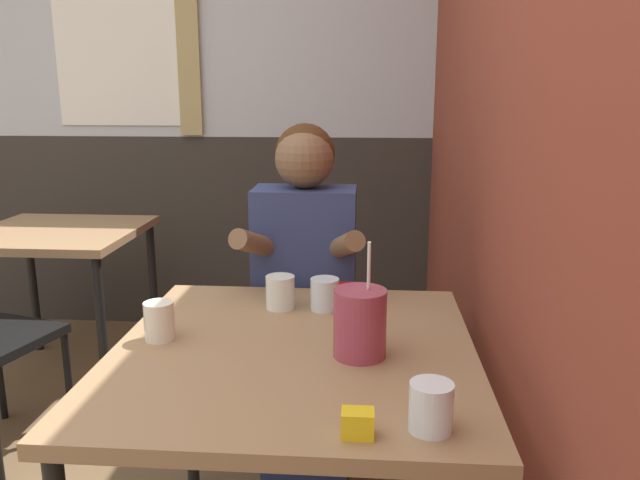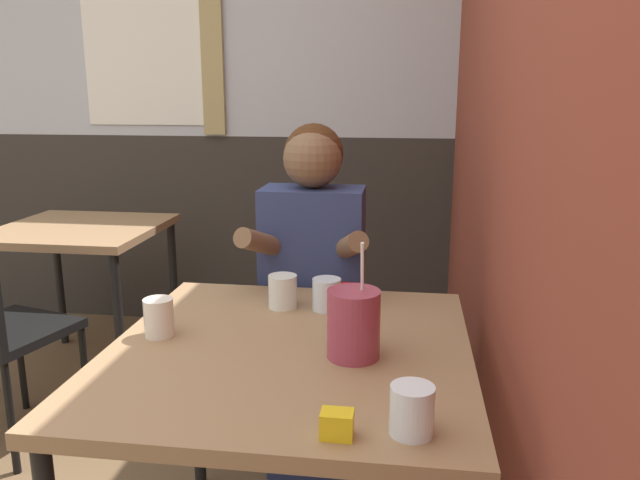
% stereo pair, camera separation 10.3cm
% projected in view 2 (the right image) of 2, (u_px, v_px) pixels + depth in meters
% --- Properties ---
extents(brick_wall_right, '(0.08, 4.40, 2.70)m').
position_uv_depth(brick_wall_right, '(493.00, 89.00, 2.09)').
color(brick_wall_right, brown).
rests_on(brick_wall_right, ground_plane).
extents(back_wall, '(5.49, 0.09, 2.70)m').
position_uv_depth(back_wall, '(226.00, 89.00, 3.45)').
color(back_wall, silver).
rests_on(back_wall, ground_plane).
extents(main_table, '(0.89, 0.94, 0.73)m').
position_uv_depth(main_table, '(290.00, 370.00, 1.55)').
color(main_table, '#93704C').
rests_on(main_table, ground_plane).
extents(background_table, '(0.72, 0.71, 0.73)m').
position_uv_depth(background_table, '(80.00, 244.00, 2.93)').
color(background_table, '#93704C').
rests_on(background_table, ground_plane).
extents(person_seated, '(0.42, 0.40, 1.24)m').
position_uv_depth(person_seated, '(313.00, 300.00, 2.14)').
color(person_seated, navy).
rests_on(person_seated, ground_plane).
extents(cocktail_pitcher, '(0.13, 0.13, 0.28)m').
position_uv_depth(cocktail_pitcher, '(353.00, 324.00, 1.46)').
color(cocktail_pitcher, '#99384C').
rests_on(cocktail_pitcher, main_table).
extents(glass_near_pitcher, '(0.08, 0.08, 0.09)m').
position_uv_depth(glass_near_pitcher, '(412.00, 410.00, 1.14)').
color(glass_near_pitcher, silver).
rests_on(glass_near_pitcher, main_table).
extents(glass_center, '(0.08, 0.08, 0.10)m').
position_uv_depth(glass_center, '(283.00, 291.00, 1.81)').
color(glass_center, silver).
rests_on(glass_center, main_table).
extents(glass_far_side, '(0.08, 0.08, 0.10)m').
position_uv_depth(glass_far_side, '(159.00, 317.00, 1.59)').
color(glass_far_side, silver).
rests_on(glass_far_side, main_table).
extents(glass_by_brick, '(0.08, 0.08, 0.09)m').
position_uv_depth(glass_by_brick, '(327.00, 294.00, 1.79)').
color(glass_by_brick, silver).
rests_on(glass_by_brick, main_table).
extents(condiment_ketchup, '(0.06, 0.04, 0.05)m').
position_uv_depth(condiment_ketchup, '(350.00, 292.00, 1.87)').
color(condiment_ketchup, '#B7140F').
rests_on(condiment_ketchup, main_table).
extents(condiment_mustard, '(0.06, 0.04, 0.05)m').
position_uv_depth(condiment_mustard, '(337.00, 423.00, 1.13)').
color(condiment_mustard, yellow).
rests_on(condiment_mustard, main_table).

